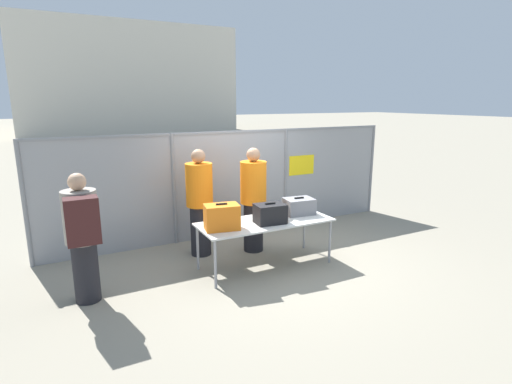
{
  "coord_description": "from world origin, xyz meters",
  "views": [
    {
      "loc": [
        -3.05,
        -5.26,
        2.54
      ],
      "look_at": [
        -0.07,
        0.46,
        1.05
      ],
      "focal_mm": 28.0,
      "sensor_mm": 36.0,
      "label": 1
    }
  ],
  "objects_px": {
    "security_worker_near": "(253,199)",
    "traveler_hooded": "(83,234)",
    "suitcase_black": "(270,214)",
    "utility_trailer": "(278,192)",
    "suitcase_grey": "(299,206)",
    "inspection_table": "(265,224)",
    "suitcase_orange": "(222,217)",
    "security_worker_far": "(200,201)"
  },
  "relations": [
    {
      "from": "suitcase_orange",
      "to": "utility_trailer",
      "type": "height_order",
      "value": "suitcase_orange"
    },
    {
      "from": "traveler_hooded",
      "to": "utility_trailer",
      "type": "distance_m",
      "value": 5.38
    },
    {
      "from": "security_worker_near",
      "to": "traveler_hooded",
      "type": "bearing_deg",
      "value": -3.91
    },
    {
      "from": "suitcase_orange",
      "to": "utility_trailer",
      "type": "relative_size",
      "value": 0.14
    },
    {
      "from": "security_worker_far",
      "to": "utility_trailer",
      "type": "distance_m",
      "value": 3.37
    },
    {
      "from": "suitcase_grey",
      "to": "traveler_hooded",
      "type": "relative_size",
      "value": 0.3
    },
    {
      "from": "suitcase_black",
      "to": "inspection_table",
      "type": "bearing_deg",
      "value": 99.62
    },
    {
      "from": "utility_trailer",
      "to": "suitcase_orange",
      "type": "bearing_deg",
      "value": -132.15
    },
    {
      "from": "suitcase_orange",
      "to": "traveler_hooded",
      "type": "xyz_separation_m",
      "value": [
        -1.83,
        0.08,
        0.01
      ]
    },
    {
      "from": "suitcase_black",
      "to": "security_worker_far",
      "type": "relative_size",
      "value": 0.27
    },
    {
      "from": "suitcase_grey",
      "to": "traveler_hooded",
      "type": "distance_m",
      "value": 3.25
    },
    {
      "from": "suitcase_orange",
      "to": "inspection_table",
      "type": "bearing_deg",
      "value": 3.98
    },
    {
      "from": "suitcase_black",
      "to": "suitcase_orange",
      "type": "bearing_deg",
      "value": 175.23
    },
    {
      "from": "suitcase_orange",
      "to": "suitcase_grey",
      "type": "xyz_separation_m",
      "value": [
        1.41,
        0.15,
        -0.05
      ]
    },
    {
      "from": "inspection_table",
      "to": "security_worker_far",
      "type": "xyz_separation_m",
      "value": [
        -0.72,
        0.92,
        0.23
      ]
    },
    {
      "from": "security_worker_far",
      "to": "security_worker_near",
      "type": "bearing_deg",
      "value": 136.79
    },
    {
      "from": "suitcase_black",
      "to": "utility_trailer",
      "type": "relative_size",
      "value": 0.12
    },
    {
      "from": "security_worker_near",
      "to": "utility_trailer",
      "type": "relative_size",
      "value": 0.47
    },
    {
      "from": "security_worker_far",
      "to": "utility_trailer",
      "type": "xyz_separation_m",
      "value": [
        2.66,
        1.99,
        -0.53
      ]
    },
    {
      "from": "suitcase_orange",
      "to": "traveler_hooded",
      "type": "bearing_deg",
      "value": 177.45
    },
    {
      "from": "inspection_table",
      "to": "security_worker_near",
      "type": "height_order",
      "value": "security_worker_near"
    },
    {
      "from": "suitcase_orange",
      "to": "suitcase_black",
      "type": "xyz_separation_m",
      "value": [
        0.76,
        -0.06,
        -0.03
      ]
    },
    {
      "from": "suitcase_grey",
      "to": "utility_trailer",
      "type": "distance_m",
      "value": 3.12
    },
    {
      "from": "suitcase_orange",
      "to": "security_worker_far",
      "type": "xyz_separation_m",
      "value": [
        0.02,
        0.98,
        0.01
      ]
    },
    {
      "from": "inspection_table",
      "to": "suitcase_grey",
      "type": "height_order",
      "value": "suitcase_grey"
    },
    {
      "from": "inspection_table",
      "to": "traveler_hooded",
      "type": "relative_size",
      "value": 1.23
    },
    {
      "from": "suitcase_grey",
      "to": "security_worker_near",
      "type": "distance_m",
      "value": 0.79
    },
    {
      "from": "inspection_table",
      "to": "utility_trailer",
      "type": "relative_size",
      "value": 0.54
    },
    {
      "from": "security_worker_near",
      "to": "inspection_table",
      "type": "bearing_deg",
      "value": 60.52
    },
    {
      "from": "suitcase_grey",
      "to": "security_worker_near",
      "type": "xyz_separation_m",
      "value": [
        -0.53,
        0.58,
        0.06
      ]
    },
    {
      "from": "utility_trailer",
      "to": "suitcase_grey",
      "type": "bearing_deg",
      "value": -114.25
    },
    {
      "from": "suitcase_orange",
      "to": "utility_trailer",
      "type": "bearing_deg",
      "value": 47.85
    },
    {
      "from": "suitcase_black",
      "to": "security_worker_near",
      "type": "xyz_separation_m",
      "value": [
        0.13,
        0.8,
        0.04
      ]
    },
    {
      "from": "inspection_table",
      "to": "suitcase_grey",
      "type": "distance_m",
      "value": 0.71
    },
    {
      "from": "security_worker_near",
      "to": "suitcase_black",
      "type": "bearing_deg",
      "value": 63.57
    },
    {
      "from": "inspection_table",
      "to": "security_worker_far",
      "type": "relative_size",
      "value": 1.16
    },
    {
      "from": "suitcase_orange",
      "to": "security_worker_far",
      "type": "distance_m",
      "value": 0.98
    },
    {
      "from": "suitcase_grey",
      "to": "traveler_hooded",
      "type": "bearing_deg",
      "value": -178.8
    },
    {
      "from": "traveler_hooded",
      "to": "utility_trailer",
      "type": "bearing_deg",
      "value": 35.37
    },
    {
      "from": "inspection_table",
      "to": "security_worker_far",
      "type": "height_order",
      "value": "security_worker_far"
    },
    {
      "from": "security_worker_near",
      "to": "security_worker_far",
      "type": "height_order",
      "value": "security_worker_near"
    },
    {
      "from": "suitcase_orange",
      "to": "suitcase_black",
      "type": "distance_m",
      "value": 0.76
    }
  ]
}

